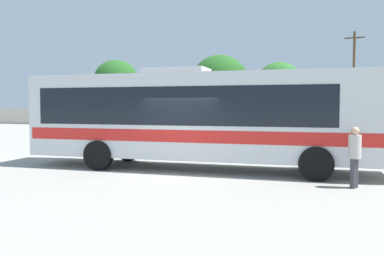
{
  "coord_description": "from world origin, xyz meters",
  "views": [
    {
      "loc": [
        4.75,
        -12.39,
        2.25
      ],
      "look_at": [
        -0.34,
        1.86,
        1.4
      ],
      "focal_mm": 37.51,
      "sensor_mm": 36.0,
      "label": 1
    }
  ],
  "objects_px": {
    "attendant_by_bus_door": "(355,154)",
    "parked_car_leftmost_grey": "(132,120)",
    "coach_bus_silver_red": "(198,115)",
    "parked_car_second_white": "(189,121)",
    "roadside_tree_midright": "(279,80)",
    "utility_pole_near": "(354,79)",
    "roadside_tree_left": "(116,78)",
    "roadside_tree_midleft": "(220,78)"
  },
  "relations": [
    {
      "from": "attendant_by_bus_door",
      "to": "roadside_tree_midright",
      "type": "bearing_deg",
      "value": 101.1
    },
    {
      "from": "parked_car_leftmost_grey",
      "to": "roadside_tree_left",
      "type": "relative_size",
      "value": 0.6
    },
    {
      "from": "roadside_tree_left",
      "to": "coach_bus_silver_red",
      "type": "bearing_deg",
      "value": -54.94
    },
    {
      "from": "parked_car_leftmost_grey",
      "to": "parked_car_second_white",
      "type": "distance_m",
      "value": 5.75
    },
    {
      "from": "attendant_by_bus_door",
      "to": "roadside_tree_midleft",
      "type": "relative_size",
      "value": 0.21
    },
    {
      "from": "parked_car_leftmost_grey",
      "to": "roadside_tree_left",
      "type": "bearing_deg",
      "value": 131.18
    },
    {
      "from": "parked_car_second_white",
      "to": "roadside_tree_left",
      "type": "distance_m",
      "value": 13.02
    },
    {
      "from": "attendant_by_bus_door",
      "to": "parked_car_second_white",
      "type": "xyz_separation_m",
      "value": [
        -13.74,
        24.38,
        -0.18
      ]
    },
    {
      "from": "roadside_tree_midright",
      "to": "parked_car_leftmost_grey",
      "type": "bearing_deg",
      "value": -151.88
    },
    {
      "from": "utility_pole_near",
      "to": "roadside_tree_left",
      "type": "relative_size",
      "value": 1.23
    },
    {
      "from": "coach_bus_silver_red",
      "to": "parked_car_second_white",
      "type": "bearing_deg",
      "value": 110.91
    },
    {
      "from": "roadside_tree_left",
      "to": "roadside_tree_midright",
      "type": "distance_m",
      "value": 18.68
    },
    {
      "from": "roadside_tree_left",
      "to": "roadside_tree_midright",
      "type": "height_order",
      "value": "roadside_tree_left"
    },
    {
      "from": "attendant_by_bus_door",
      "to": "roadside_tree_left",
      "type": "distance_m",
      "value": 38.84
    },
    {
      "from": "parked_car_leftmost_grey",
      "to": "attendant_by_bus_door",
      "type": "bearing_deg",
      "value": -50.59
    },
    {
      "from": "roadside_tree_left",
      "to": "attendant_by_bus_door",
      "type": "bearing_deg",
      "value": -50.22
    },
    {
      "from": "utility_pole_near",
      "to": "roadside_tree_midright",
      "type": "xyz_separation_m",
      "value": [
        -7.17,
        0.85,
        0.03
      ]
    },
    {
      "from": "parked_car_leftmost_grey",
      "to": "roadside_tree_midleft",
      "type": "xyz_separation_m",
      "value": [
        6.93,
        7.33,
        4.45
      ]
    },
    {
      "from": "attendant_by_bus_door",
      "to": "parked_car_leftmost_grey",
      "type": "xyz_separation_m",
      "value": [
        -19.45,
        23.67,
        -0.14
      ]
    },
    {
      "from": "roadside_tree_left",
      "to": "roadside_tree_midleft",
      "type": "xyz_separation_m",
      "value": [
        12.17,
        1.34,
        -0.17
      ]
    },
    {
      "from": "attendant_by_bus_door",
      "to": "roadside_tree_midleft",
      "type": "xyz_separation_m",
      "value": [
        -12.52,
        30.99,
        4.31
      ]
    },
    {
      "from": "utility_pole_near",
      "to": "roadside_tree_midright",
      "type": "distance_m",
      "value": 7.22
    },
    {
      "from": "coach_bus_silver_red",
      "to": "roadside_tree_midleft",
      "type": "bearing_deg",
      "value": 104.25
    },
    {
      "from": "parked_car_leftmost_grey",
      "to": "parked_car_second_white",
      "type": "bearing_deg",
      "value": 7.12
    },
    {
      "from": "parked_car_second_white",
      "to": "roadside_tree_midleft",
      "type": "distance_m",
      "value": 8.09
    },
    {
      "from": "roadside_tree_left",
      "to": "roadside_tree_midleft",
      "type": "height_order",
      "value": "roadside_tree_midleft"
    },
    {
      "from": "attendant_by_bus_door",
      "to": "utility_pole_near",
      "type": "relative_size",
      "value": 0.18
    },
    {
      "from": "roadside_tree_left",
      "to": "roadside_tree_midleft",
      "type": "relative_size",
      "value": 0.97
    },
    {
      "from": "coach_bus_silver_red",
      "to": "roadside_tree_midright",
      "type": "distance_m",
      "value": 29.28
    },
    {
      "from": "roadside_tree_midleft",
      "to": "roadside_tree_midright",
      "type": "bearing_deg",
      "value": -1.47
    },
    {
      "from": "parked_car_leftmost_grey",
      "to": "coach_bus_silver_red",
      "type": "bearing_deg",
      "value": -56.79
    },
    {
      "from": "utility_pole_near",
      "to": "roadside_tree_midright",
      "type": "height_order",
      "value": "utility_pole_near"
    },
    {
      "from": "roadside_tree_midright",
      "to": "utility_pole_near",
      "type": "bearing_deg",
      "value": -6.8
    },
    {
      "from": "coach_bus_silver_red",
      "to": "attendant_by_bus_door",
      "type": "relative_size",
      "value": 7.52
    },
    {
      "from": "utility_pole_near",
      "to": "roadside_tree_midright",
      "type": "bearing_deg",
      "value": 173.2
    },
    {
      "from": "coach_bus_silver_red",
      "to": "attendant_by_bus_door",
      "type": "height_order",
      "value": "coach_bus_silver_red"
    },
    {
      "from": "parked_car_second_white",
      "to": "roadside_tree_midright",
      "type": "bearing_deg",
      "value": 39.97
    },
    {
      "from": "coach_bus_silver_red",
      "to": "roadside_tree_midleft",
      "type": "relative_size",
      "value": 1.62
    },
    {
      "from": "parked_car_leftmost_grey",
      "to": "roadside_tree_left",
      "type": "height_order",
      "value": "roadside_tree_left"
    },
    {
      "from": "utility_pole_near",
      "to": "roadside_tree_left",
      "type": "xyz_separation_m",
      "value": [
        -25.8,
        -0.32,
        0.58
      ]
    },
    {
      "from": "roadside_tree_midright",
      "to": "roadside_tree_midleft",
      "type": "bearing_deg",
      "value": 178.53
    },
    {
      "from": "roadside_tree_midleft",
      "to": "roadside_tree_midright",
      "type": "relative_size",
      "value": 1.15
    }
  ]
}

